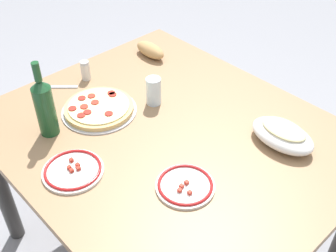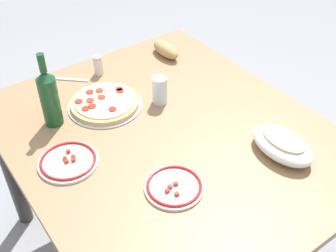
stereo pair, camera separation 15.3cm
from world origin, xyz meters
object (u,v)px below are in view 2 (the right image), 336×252
at_px(bread_loaf, 166,49).
at_px(wine_bottle, 49,97).
at_px(pepperoni_pizza, 105,103).
at_px(side_plate_near, 174,186).
at_px(spice_shaker, 98,65).
at_px(water_glass, 160,90).
at_px(side_plate_far, 68,161).
at_px(dining_table, 168,154).
at_px(baked_pasta_dish, 283,144).

bearing_deg(bread_loaf, wine_bottle, 104.56).
distance_m(pepperoni_pizza, side_plate_near, 0.52).
xyz_separation_m(pepperoni_pizza, spice_shaker, (0.23, -0.10, 0.03)).
xyz_separation_m(water_glass, side_plate_far, (-0.11, 0.46, -0.05)).
distance_m(water_glass, spice_shaker, 0.35).
relative_size(dining_table, baked_pasta_dish, 5.39).
distance_m(side_plate_near, side_plate_far, 0.38).
bearing_deg(spice_shaker, wine_bottle, 124.36).
distance_m(pepperoni_pizza, side_plate_far, 0.34).
bearing_deg(water_glass, side_plate_near, 150.56).
bearing_deg(wine_bottle, baked_pasta_dish, -137.29).
bearing_deg(side_plate_far, spice_shaker, -39.05).
distance_m(pepperoni_pizza, bread_loaf, 0.47).
relative_size(pepperoni_pizza, bread_loaf, 1.73).
height_order(baked_pasta_dish, side_plate_near, baked_pasta_dish).
bearing_deg(side_plate_near, wine_bottle, 17.60).
relative_size(water_glass, side_plate_near, 0.60).
height_order(side_plate_far, spice_shaker, spice_shaker).
relative_size(baked_pasta_dish, wine_bottle, 0.81).
relative_size(dining_table, side_plate_near, 6.76).
height_order(pepperoni_pizza, baked_pasta_dish, baked_pasta_dish).
height_order(pepperoni_pizza, bread_loaf, bread_loaf).
bearing_deg(side_plate_near, dining_table, -31.80).
xyz_separation_m(pepperoni_pizza, side_plate_near, (-0.52, 0.04, -0.01)).
height_order(side_plate_near, spice_shaker, spice_shaker).
height_order(dining_table, side_plate_far, side_plate_far).
height_order(water_glass, spice_shaker, water_glass).
bearing_deg(side_plate_near, pepperoni_pizza, -4.11).
xyz_separation_m(side_plate_near, spice_shaker, (0.74, -0.13, 0.03)).
bearing_deg(bread_loaf, water_glass, 140.82).
bearing_deg(baked_pasta_dish, spice_shaker, 17.93).
relative_size(baked_pasta_dish, bread_loaf, 1.40).
xyz_separation_m(side_plate_far, bread_loaf, (0.40, -0.69, 0.02)).
relative_size(baked_pasta_dish, side_plate_near, 1.25).
height_order(baked_pasta_dish, water_glass, water_glass).
bearing_deg(spice_shaker, water_glass, -163.65).
bearing_deg(spice_shaker, pepperoni_pizza, 156.90).
height_order(wine_bottle, side_plate_near, wine_bottle).
distance_m(pepperoni_pizza, spice_shaker, 0.25).
height_order(side_plate_far, bread_loaf, bread_loaf).
bearing_deg(bread_loaf, baked_pasta_dish, 175.16).
xyz_separation_m(wine_bottle, spice_shaker, (0.21, -0.30, -0.08)).
relative_size(wine_bottle, bread_loaf, 1.74).
relative_size(side_plate_far, spice_shaker, 2.36).
bearing_deg(water_glass, baked_pasta_dish, -161.02).
distance_m(side_plate_far, spice_shaker, 0.57).
xyz_separation_m(water_glass, bread_loaf, (0.29, -0.24, -0.02)).
distance_m(dining_table, bread_loaf, 0.58).
relative_size(water_glass, bread_loaf, 0.67).
xyz_separation_m(wine_bottle, bread_loaf, (0.17, -0.64, -0.09)).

